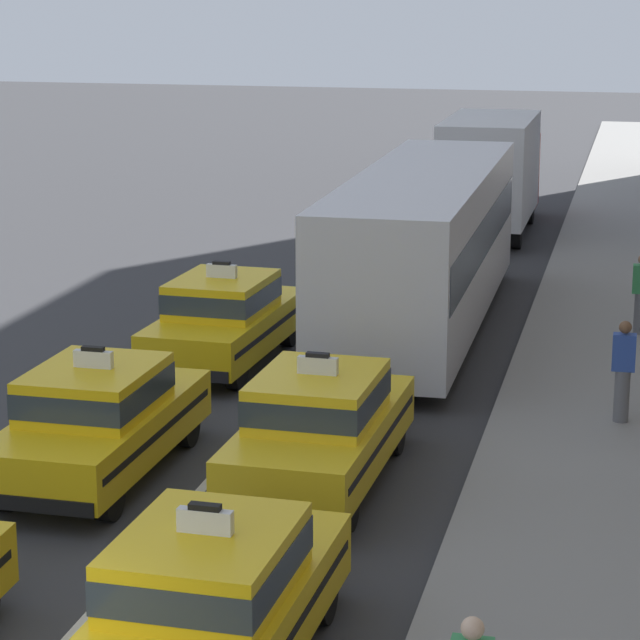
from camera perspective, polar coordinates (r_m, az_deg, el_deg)
The scene contains 9 objects.
lane_stripe_left_right at distance 30.61m, azimuth 2.04°, elevation 0.80°, with size 0.14×80.00×0.01m, color silver.
sidewalk_curb at distance 25.20m, azimuth 12.36°, elevation -2.24°, with size 4.00×90.00×0.15m, color gray.
taxi_left_second at distance 19.88m, azimuth -9.11°, elevation -4.03°, with size 1.88×4.58×1.96m.
taxi_left_third at distance 25.44m, azimuth -3.96°, elevation 0.09°, with size 2.00×4.63×1.96m.
taxi_right_nearest at distance 14.16m, azimuth -4.54°, elevation -11.50°, with size 1.92×4.60×1.96m.
taxi_right_second at distance 19.32m, azimuth -0.02°, elevation -4.38°, with size 1.92×4.60×1.96m.
bus_right_third at distance 27.74m, azimuth 4.29°, elevation 3.23°, with size 2.60×11.22×3.22m.
box_truck_right_fourth at distance 39.03m, azimuth 7.11°, elevation 6.20°, with size 2.31×6.96×3.27m.
pedestrian_near_crosswalk at distance 22.14m, azimuth 12.38°, elevation -2.06°, with size 0.36×0.24×1.63m.
Camera 1 is at (5.80, -9.25, 6.94)m, focal length 77.65 mm.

